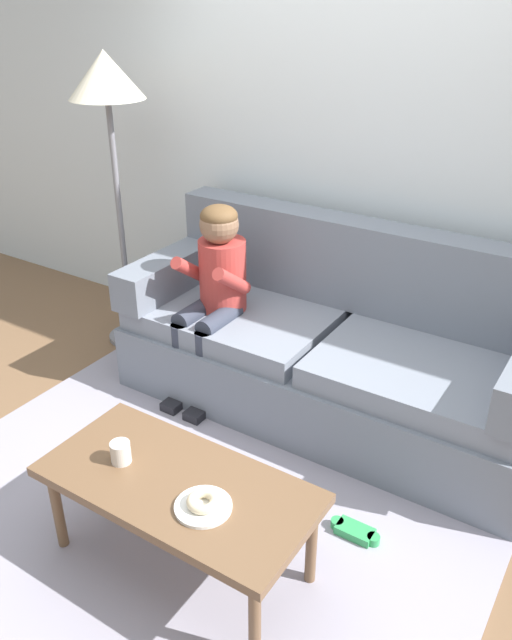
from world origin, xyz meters
name	(u,v)px	position (x,y,z in m)	size (l,w,h in m)	color
ground	(220,481)	(0.00, 0.00, 0.00)	(10.00, 10.00, 0.00)	brown
wall_back	(364,133)	(0.00, 1.40, 1.40)	(8.00, 0.10, 2.80)	silver
area_rug	(188,512)	(0.00, -0.25, 0.01)	(2.58, 1.93, 0.01)	#9993A3
couch	(332,350)	(0.15, 0.85, 0.35)	(2.26, 0.90, 1.00)	slate
coffee_table	(178,490)	(0.16, -0.48, 0.39)	(1.08, 0.52, 0.44)	brown
person_child	(214,285)	(-0.47, 0.64, 0.67)	(0.34, 0.58, 1.10)	#AD3833
plate	(203,507)	(0.33, -0.54, 0.45)	(0.21, 0.21, 0.01)	white
donut	(203,501)	(0.33, -0.54, 0.47)	(0.12, 0.12, 0.04)	beige
mug	(121,452)	(-0.09, -0.51, 0.48)	(0.08, 0.08, 0.09)	silver
toy_controller	(355,532)	(0.69, 0.03, 0.03)	(0.23, 0.09, 0.05)	#339E56
floor_lamp	(107,96)	(-1.32, 0.83, 1.56)	(0.43, 0.43, 1.80)	slate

